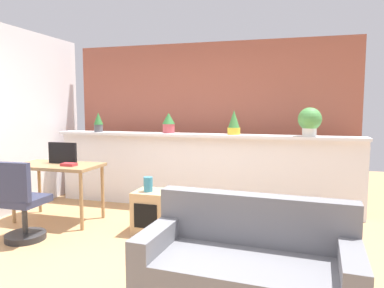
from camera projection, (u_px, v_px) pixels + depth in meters
ground_plane at (147, 264)px, 3.41m from camera, size 12.00×12.00×0.00m
divider_wall at (200, 172)px, 5.27m from camera, size 4.50×0.16×1.06m
plant_shelf at (199, 135)px, 5.17m from camera, size 4.50×0.31×0.04m
brick_wall_behind at (209, 122)px, 5.77m from camera, size 4.50×0.10×2.50m
potted_plant_0 at (98, 122)px, 5.56m from camera, size 0.14×0.14×0.30m
potted_plant_1 at (169, 123)px, 5.32m from camera, size 0.19×0.19×0.30m
potted_plant_2 at (234, 123)px, 5.03m from camera, size 0.18×0.18×0.34m
potted_plant_3 at (310, 121)px, 4.74m from camera, size 0.31×0.31×0.38m
desk at (58, 171)px, 4.66m from camera, size 1.10×0.60×0.75m
tv_monitor at (63, 153)px, 4.71m from camera, size 0.41×0.04×0.28m
office_chair at (21, 207)px, 3.95m from camera, size 0.45×0.46×0.91m
side_cube_shelf at (152, 211)px, 4.27m from camera, size 0.40×0.41×0.50m
vase_on_shelf at (148, 184)px, 4.20m from camera, size 0.11×0.11×0.17m
book_on_desk at (69, 164)px, 4.52m from camera, size 0.18×0.12×0.04m
couch at (248, 271)px, 2.66m from camera, size 1.61×0.86×0.80m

